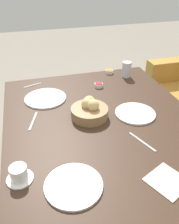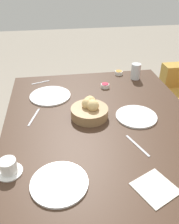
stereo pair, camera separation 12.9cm
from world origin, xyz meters
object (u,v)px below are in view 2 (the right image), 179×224
(bread_basket, at_px, (90,110))
(jam_bowl_berry, at_px, (105,86))
(jam_bowl_honey, at_px, (119,73))
(spoon_coffee, at_px, (41,82))
(fork_silver, at_px, (34,117))
(knife_silver, at_px, (137,146))
(coffee_cup, at_px, (9,167))
(plate_far_center, at_px, (136,116))
(plate_near_right, at_px, (59,183))
(plate_near_left, at_px, (50,96))
(water_tumbler, at_px, (136,71))
(napkin, at_px, (155,188))

(bread_basket, relative_size, jam_bowl_berry, 3.57)
(jam_bowl_honey, height_order, spoon_coffee, jam_bowl_honey)
(fork_silver, xyz_separation_m, knife_silver, (0.32, 0.49, 0.00))
(bread_basket, relative_size, coffee_cup, 1.92)
(coffee_cup, height_order, spoon_coffee, coffee_cup)
(bread_basket, height_order, plate_far_center, bread_basket)
(fork_silver, bearing_deg, spoon_coffee, 176.31)
(spoon_coffee, bearing_deg, knife_silver, 31.46)
(plate_far_center, distance_m, spoon_coffee, 0.74)
(jam_bowl_honey, relative_size, spoon_coffee, 0.46)
(plate_near_right, xyz_separation_m, knife_silver, (-0.17, 0.37, -0.00))
(plate_near_left, relative_size, coffee_cup, 2.42)
(plate_near_right, distance_m, jam_bowl_honey, 1.09)
(fork_silver, bearing_deg, water_tumbler, 119.45)
(plate_far_center, height_order, napkin, plate_far_center)
(spoon_coffee, bearing_deg, plate_near_left, 16.75)
(plate_far_center, relative_size, knife_silver, 1.39)
(spoon_coffee, height_order, napkin, napkin)
(water_tumbler, xyz_separation_m, fork_silver, (0.40, -0.71, -0.05))
(plate_far_center, relative_size, spoon_coffee, 1.83)
(plate_near_right, height_order, jam_bowl_berry, jam_bowl_berry)
(plate_far_center, bearing_deg, napkin, -9.72)
(plate_near_right, bearing_deg, water_tumbler, 146.29)
(plate_near_right, relative_size, plate_far_center, 1.00)
(plate_near_left, xyz_separation_m, plate_far_center, (0.31, 0.47, 0.00))
(napkin, bearing_deg, water_tumbler, 166.52)
(coffee_cup, bearing_deg, bread_basket, 132.85)
(jam_bowl_honey, distance_m, napkin, 1.06)
(napkin, bearing_deg, bread_basket, -162.01)
(plate_far_center, bearing_deg, plate_near_left, -123.48)
(coffee_cup, height_order, jam_bowl_honey, coffee_cup)
(knife_silver, bearing_deg, jam_bowl_honey, 171.53)
(plate_near_left, relative_size, water_tumbler, 2.30)
(plate_far_center, distance_m, coffee_cup, 0.71)
(jam_bowl_berry, distance_m, spoon_coffee, 0.46)
(plate_near_left, distance_m, jam_bowl_honey, 0.58)
(jam_bowl_honey, bearing_deg, plate_near_right, -26.75)
(coffee_cup, height_order, fork_silver, coffee_cup)
(plate_near_left, distance_m, plate_far_center, 0.56)
(water_tumbler, xyz_separation_m, napkin, (0.96, -0.23, -0.05))
(knife_silver, relative_size, napkin, 0.87)
(water_tumbler, relative_size, spoon_coffee, 0.91)
(plate_near_right, height_order, coffee_cup, coffee_cup)
(jam_bowl_berry, xyz_separation_m, jam_bowl_honey, (-0.20, 0.15, 0.00))
(jam_bowl_honey, bearing_deg, plate_near_left, -62.77)
(plate_near_right, xyz_separation_m, fork_silver, (-0.49, -0.12, -0.00))
(plate_near_right, relative_size, jam_bowl_berry, 3.96)
(water_tumbler, relative_size, jam_bowl_berry, 1.96)
(bread_basket, xyz_separation_m, jam_bowl_berry, (-0.33, 0.16, -0.03))
(bread_basket, height_order, coffee_cup, bread_basket)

